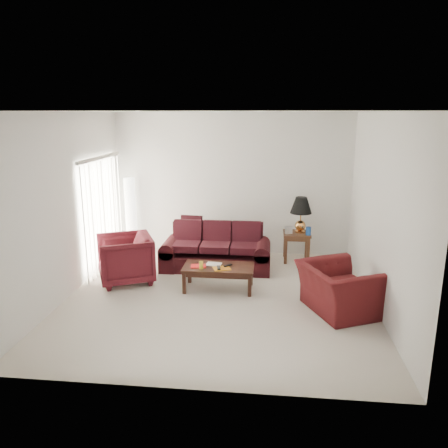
# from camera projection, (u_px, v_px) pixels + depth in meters

# --- Properties ---
(floor) EXTENTS (5.00, 5.00, 0.00)m
(floor) POSITION_uv_depth(u_px,v_px,m) (219.00, 298.00, 7.25)
(floor) COLOR beige
(floor) RESTS_ON ground
(blinds) EXTENTS (0.10, 2.00, 2.16)m
(blinds) POSITION_uv_depth(u_px,v_px,m) (103.00, 214.00, 8.49)
(blinds) COLOR silver
(blinds) RESTS_ON ground
(sofa) EXTENTS (2.20, 1.12, 0.86)m
(sofa) POSITION_uv_depth(u_px,v_px,m) (216.00, 248.00, 8.51)
(sofa) COLOR black
(sofa) RESTS_ON ground
(throw_pillow) EXTENTS (0.45, 0.25, 0.45)m
(throw_pillow) POSITION_uv_depth(u_px,v_px,m) (191.00, 226.00, 9.08)
(throw_pillow) COLOR black
(throw_pillow) RESTS_ON sofa
(end_table) EXTENTS (0.60, 0.60, 0.60)m
(end_table) POSITION_uv_depth(u_px,v_px,m) (296.00, 247.00, 9.01)
(end_table) COLOR #51251C
(end_table) RESTS_ON ground
(table_lamp) EXTENTS (0.56, 0.56, 0.74)m
(table_lamp) POSITION_uv_depth(u_px,v_px,m) (301.00, 215.00, 8.87)
(table_lamp) COLOR #C8843E
(table_lamp) RESTS_ON end_table
(clock) EXTENTS (0.15, 0.10, 0.14)m
(clock) POSITION_uv_depth(u_px,v_px,m) (289.00, 230.00, 8.84)
(clock) COLOR silver
(clock) RESTS_ON end_table
(blue_canister) EXTENTS (0.12, 0.12, 0.16)m
(blue_canister) POSITION_uv_depth(u_px,v_px,m) (308.00, 231.00, 8.75)
(blue_canister) COLOR #174597
(blue_canister) RESTS_ON end_table
(picture_frame) EXTENTS (0.16, 0.18, 0.05)m
(picture_frame) POSITION_uv_depth(u_px,v_px,m) (289.00, 227.00, 9.09)
(picture_frame) COLOR #B3B3B7
(picture_frame) RESTS_ON end_table
(floor_lamp) EXTENTS (0.36, 0.36, 1.67)m
(floor_lamp) POSITION_uv_depth(u_px,v_px,m) (131.00, 216.00, 9.39)
(floor_lamp) COLOR white
(floor_lamp) RESTS_ON ground
(armchair_left) EXTENTS (1.25, 1.23, 0.86)m
(armchair_left) POSITION_uv_depth(u_px,v_px,m) (125.00, 259.00, 7.85)
(armchair_left) COLOR #461016
(armchair_left) RESTS_ON ground
(armchair_right) EXTENTS (1.37, 1.44, 0.73)m
(armchair_right) POSITION_uv_depth(u_px,v_px,m) (338.00, 289.00, 6.67)
(armchair_right) COLOR #4A1113
(armchair_right) RESTS_ON ground
(coffee_table) EXTENTS (1.22, 0.63, 0.42)m
(coffee_table) POSITION_uv_depth(u_px,v_px,m) (219.00, 278.00, 7.55)
(coffee_table) COLOR black
(coffee_table) RESTS_ON ground
(magazine_red) EXTENTS (0.29, 0.23, 0.01)m
(magazine_red) POSITION_uv_depth(u_px,v_px,m) (198.00, 266.00, 7.48)
(magazine_red) COLOR red
(magazine_red) RESTS_ON coffee_table
(magazine_white) EXTENTS (0.28, 0.23, 0.01)m
(magazine_white) POSITION_uv_depth(u_px,v_px,m) (214.00, 264.00, 7.58)
(magazine_white) COLOR silver
(magazine_white) RESTS_ON coffee_table
(magazine_orange) EXTENTS (0.34, 0.29, 0.02)m
(magazine_orange) POSITION_uv_depth(u_px,v_px,m) (222.00, 268.00, 7.37)
(magazine_orange) COLOR orange
(magazine_orange) RESTS_ON coffee_table
(remote_a) EXTENTS (0.08, 0.18, 0.02)m
(remote_a) POSITION_uv_depth(u_px,v_px,m) (219.00, 268.00, 7.34)
(remote_a) COLOR black
(remote_a) RESTS_ON coffee_table
(remote_b) EXTENTS (0.14, 0.15, 0.02)m
(remote_b) POSITION_uv_depth(u_px,v_px,m) (228.00, 265.00, 7.46)
(remote_b) COLOR black
(remote_b) RESTS_ON coffee_table
(yellow_glass) EXTENTS (0.09, 0.09, 0.12)m
(yellow_glass) POSITION_uv_depth(u_px,v_px,m) (201.00, 265.00, 7.37)
(yellow_glass) COLOR yellow
(yellow_glass) RESTS_ON coffee_table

